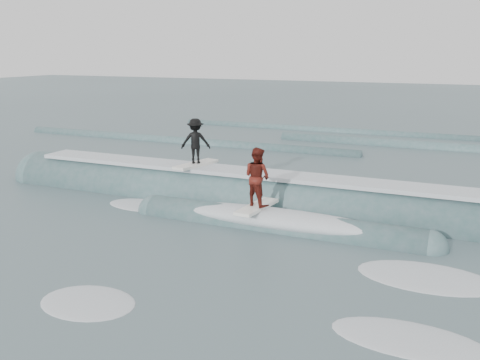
% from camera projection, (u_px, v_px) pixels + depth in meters
% --- Properties ---
extents(ground, '(160.00, 160.00, 0.00)m').
position_uv_depth(ground, '(204.00, 235.00, 16.10)').
color(ground, '#374B50').
rests_on(ground, ground).
extents(breaking_wave, '(21.88, 3.92, 2.28)m').
position_uv_depth(breaking_wave, '(255.00, 206.00, 18.95)').
color(breaking_wave, '#375E5D').
rests_on(breaking_wave, ground).
extents(surfer_black, '(1.24, 2.07, 1.77)m').
position_uv_depth(surfer_black, '(196.00, 143.00, 19.75)').
color(surfer_black, white).
rests_on(surfer_black, ground).
extents(surfer_red, '(1.09, 2.05, 1.95)m').
position_uv_depth(surfer_red, '(257.00, 179.00, 16.62)').
color(surfer_red, white).
rests_on(surfer_red, ground).
extents(whitewater, '(12.58, 8.65, 0.10)m').
position_uv_depth(whitewater, '(257.00, 268.00, 13.65)').
color(whitewater, silver).
rests_on(whitewater, ground).
extents(far_swells, '(38.29, 8.65, 0.80)m').
position_uv_depth(far_swells, '(336.00, 143.00, 31.91)').
color(far_swells, '#375E5D').
rests_on(far_swells, ground).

